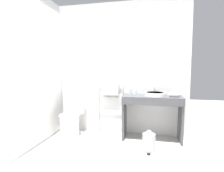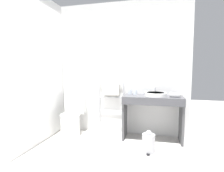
# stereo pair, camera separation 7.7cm
# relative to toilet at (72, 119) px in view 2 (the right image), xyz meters

# --- Properties ---
(ground_plane) EXTENTS (12.00, 12.00, 0.00)m
(ground_plane) POSITION_rel_toilet_xyz_m (0.90, -1.01, -0.32)
(ground_plane) COLOR silver
(wall_back) EXTENTS (2.77, 0.12, 2.65)m
(wall_back) POSITION_rel_toilet_xyz_m (0.90, 0.39, 1.00)
(wall_back) COLOR white
(wall_back) RESTS_ON ground_plane
(wall_side) EXTENTS (0.12, 2.00, 2.65)m
(wall_side) POSITION_rel_toilet_xyz_m (-0.42, -0.34, 1.00)
(wall_side) COLOR white
(wall_side) RESTS_ON ground_plane
(toilet) EXTENTS (0.41, 0.52, 0.78)m
(toilet) POSITION_rel_toilet_xyz_m (0.00, 0.00, 0.00)
(toilet) COLOR white
(toilet) RESTS_ON ground_plane
(towel_radiator) EXTENTS (0.54, 0.06, 1.06)m
(towel_radiator) POSITION_rel_toilet_xyz_m (0.75, 0.28, 0.44)
(towel_radiator) COLOR silver
(towel_radiator) RESTS_ON ground_plane
(vanity_counter) EXTENTS (1.07, 0.47, 0.83)m
(vanity_counter) POSITION_rel_toilet_xyz_m (1.58, 0.08, 0.26)
(vanity_counter) COLOR #4C4C51
(vanity_counter) RESTS_ON ground_plane
(sink_basin) EXTENTS (0.39, 0.39, 0.07)m
(sink_basin) POSITION_rel_toilet_xyz_m (1.63, 0.07, 0.55)
(sink_basin) COLOR white
(sink_basin) RESTS_ON vanity_counter
(faucet) EXTENTS (0.02, 0.10, 0.13)m
(faucet) POSITION_rel_toilet_xyz_m (1.63, 0.28, 0.60)
(faucet) COLOR silver
(faucet) RESTS_ON vanity_counter
(cup_near_wall) EXTENTS (0.08, 0.08, 0.10)m
(cup_near_wall) POSITION_rel_toilet_xyz_m (1.15, 0.22, 0.56)
(cup_near_wall) COLOR silver
(cup_near_wall) RESTS_ON vanity_counter
(cup_near_edge) EXTENTS (0.08, 0.08, 0.10)m
(cup_near_edge) POSITION_rel_toilet_xyz_m (1.26, 0.18, 0.56)
(cup_near_edge) COLOR silver
(cup_near_edge) RESTS_ON vanity_counter
(hair_dryer) EXTENTS (0.23, 0.18, 0.08)m
(hair_dryer) POSITION_rel_toilet_xyz_m (1.97, 0.04, 0.55)
(hair_dryer) COLOR white
(hair_dryer) RESTS_ON vanity_counter
(trash_bin) EXTENTS (0.21, 0.24, 0.36)m
(trash_bin) POSITION_rel_toilet_xyz_m (1.54, -0.43, -0.17)
(trash_bin) COLOR #B7B7BC
(trash_bin) RESTS_ON ground_plane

